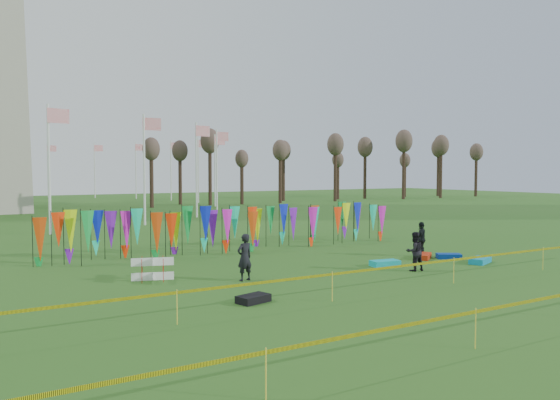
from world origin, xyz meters
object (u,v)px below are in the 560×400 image
kite_bag_blue (449,256)px  kite_bag_black (253,299)px  box_kite (153,269)px  person_left (245,257)px  kite_bag_red (423,256)px  person_right (422,239)px  kite_bag_turquoise (385,263)px  person_mid (415,251)px  kite_bag_teal (480,260)px

kite_bag_blue → kite_bag_black: size_ratio=1.07×
box_kite → kite_bag_black: size_ratio=0.86×
person_left → kite_bag_black: 3.34m
kite_bag_red → kite_bag_black: bearing=-162.1°
box_kite → kite_bag_red: (11.87, -1.34, -0.30)m
person_right → kite_bag_red: 1.00m
kite_bag_turquoise → kite_bag_blue: size_ratio=1.13×
kite_bag_turquoise → person_right: bearing=19.7°
box_kite → person_right: 12.37m
kite_bag_turquoise → kite_bag_red: kite_bag_turquoise is taller
person_mid → kite_bag_black: 7.96m
box_kite → kite_bag_turquoise: size_ratio=0.71×
person_mid → kite_bag_blue: person_mid is taller
kite_bag_black → kite_bag_teal: kite_bag_teal is taller
box_kite → kite_bag_teal: size_ratio=0.67×
person_left → kite_bag_blue: 10.09m
person_left → person_right: person_left is taller
kite_bag_turquoise → kite_bag_teal: bearing=-21.0°
person_left → person_mid: (6.57, -1.67, -0.07)m
person_right → kite_bag_turquoise: (-3.20, -1.15, -0.67)m
person_left → kite_bag_blue: person_left is taller
person_right → kite_bag_blue: bearing=83.7°
box_kite → kite_bag_blue: 13.02m
person_right → person_mid: bearing=8.8°
kite_bag_turquoise → kite_bag_blue: (3.75, 0.02, -0.01)m
person_right → kite_bag_turquoise: person_right is taller
kite_bag_red → kite_bag_teal: 2.41m
person_right → kite_bag_red: bearing=18.7°
person_left → kite_bag_turquoise: bearing=167.2°
person_left → person_right: bearing=174.9°
kite_bag_blue → kite_bag_teal: (0.19, -1.53, 0.01)m
kite_bag_turquoise → person_left: bearing=177.6°
person_mid → kite_bag_red: size_ratio=1.22×
person_mid → kite_bag_teal: person_mid is taller
box_kite → person_left: (2.82, -1.65, 0.42)m
person_left → kite_bag_red: person_left is taller
person_left → box_kite: bearing=-40.9°
person_right → box_kite: bearing=-35.7°
box_kite → kite_bag_turquoise: (9.13, -1.92, -0.30)m
box_kite → kite_bag_black: bearing=-71.4°
kite_bag_red → kite_bag_blue: bearing=-28.7°
box_kite → kite_bag_red: size_ratio=0.67×
kite_bag_black → kite_bag_teal: size_ratio=0.78×
box_kite → person_left: bearing=-30.4°
kite_bag_red → person_mid: bearing=-141.4°
person_left → kite_bag_red: 9.09m
kite_bag_turquoise → kite_bag_teal: 4.22m
kite_bag_red → kite_bag_teal: size_ratio=1.01×
box_kite → person_mid: 9.97m
person_left → kite_bag_teal: size_ratio=1.35×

